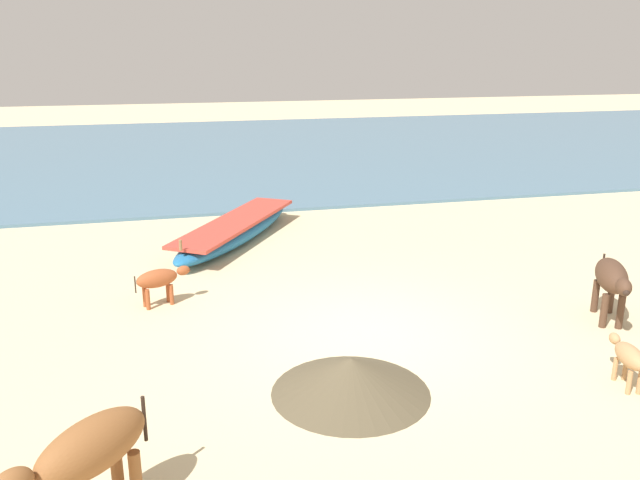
{
  "coord_description": "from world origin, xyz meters",
  "views": [
    {
      "loc": [
        -2.74,
        -8.44,
        4.11
      ],
      "look_at": [
        -0.0,
        2.92,
        0.6
      ],
      "focal_mm": 36.9,
      "sensor_mm": 36.0,
      "label": 1
    }
  ],
  "objects_px": {
    "cow_adult_dark": "(612,279)",
    "calf_far_rust": "(159,279)",
    "fishing_boat_1": "(236,230)",
    "cow_second_adult_brown": "(87,454)",
    "calf_near_tan": "(629,357)"
  },
  "relations": [
    {
      "from": "cow_adult_dark",
      "to": "calf_far_rust",
      "type": "xyz_separation_m",
      "value": [
        -6.68,
        2.27,
        -0.24
      ]
    },
    {
      "from": "fishing_boat_1",
      "to": "calf_far_rust",
      "type": "relative_size",
      "value": 5.01
    },
    {
      "from": "cow_adult_dark",
      "to": "calf_far_rust",
      "type": "bearing_deg",
      "value": -84.69
    },
    {
      "from": "fishing_boat_1",
      "to": "cow_second_adult_brown",
      "type": "xyz_separation_m",
      "value": [
        -2.22,
        -8.46,
        0.49
      ]
    },
    {
      "from": "cow_second_adult_brown",
      "to": "fishing_boat_1",
      "type": "bearing_deg",
      "value": -149.55
    },
    {
      "from": "fishing_boat_1",
      "to": "calf_near_tan",
      "type": "distance_m",
      "value": 8.42
    },
    {
      "from": "cow_adult_dark",
      "to": "fishing_boat_1",
      "type": "bearing_deg",
      "value": -113.8
    },
    {
      "from": "fishing_boat_1",
      "to": "cow_second_adult_brown",
      "type": "distance_m",
      "value": 8.76
    },
    {
      "from": "fishing_boat_1",
      "to": "calf_far_rust",
      "type": "xyz_separation_m",
      "value": [
        -1.61,
        -3.33,
        0.19
      ]
    },
    {
      "from": "cow_adult_dark",
      "to": "calf_far_rust",
      "type": "height_order",
      "value": "cow_adult_dark"
    },
    {
      "from": "cow_adult_dark",
      "to": "calf_near_tan",
      "type": "height_order",
      "value": "cow_adult_dark"
    },
    {
      "from": "cow_adult_dark",
      "to": "calf_far_rust",
      "type": "relative_size",
      "value": 1.53
    },
    {
      "from": "fishing_boat_1",
      "to": "calf_far_rust",
      "type": "distance_m",
      "value": 3.71
    },
    {
      "from": "cow_adult_dark",
      "to": "cow_second_adult_brown",
      "type": "relative_size",
      "value": 1.07
    },
    {
      "from": "fishing_boat_1",
      "to": "cow_adult_dark",
      "type": "xyz_separation_m",
      "value": [
        5.07,
        -5.6,
        0.43
      ]
    }
  ]
}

